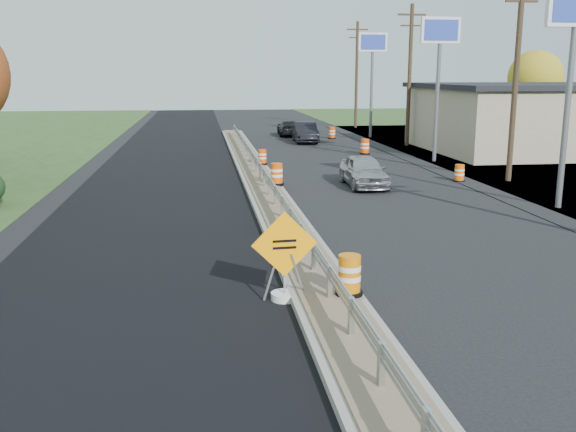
{
  "coord_description": "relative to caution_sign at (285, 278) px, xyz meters",
  "views": [
    {
      "loc": [
        -2.65,
        -18.81,
        4.93
      ],
      "look_at": [
        -0.33,
        -1.84,
        1.1
      ],
      "focal_mm": 40.0,
      "sensor_mm": 36.0,
      "label": 1
    }
  ],
  "objects": [
    {
      "name": "barrel_shoulder_mid",
      "position": [
        8.35,
        25.29,
        -0.07
      ],
      "size": [
        0.64,
        0.64,
        0.93
      ],
      "color": "black",
      "rests_on": "ground"
    },
    {
      "name": "utility_pole_smid",
      "position": [
        12.4,
        14.44,
        4.42
      ],
      "size": [
        1.9,
        0.26,
        9.4
      ],
      "color": "#473523",
      "rests_on": "ground"
    },
    {
      "name": "barrel_median_far",
      "position": [
        1.45,
        20.03,
        0.09
      ],
      "size": [
        0.53,
        0.53,
        0.78
      ],
      "color": "black",
      "rests_on": "median"
    },
    {
      "name": "barrel_median_mid",
      "position": [
        1.45,
        13.64,
        0.16
      ],
      "size": [
        0.63,
        0.63,
        0.93
      ],
      "color": "black",
      "rests_on": "median"
    },
    {
      "name": "utility_pole_north",
      "position": [
        12.4,
        44.44,
        4.42
      ],
      "size": [
        1.9,
        0.26,
        9.4
      ],
      "color": "#473523",
      "rests_on": "ground"
    },
    {
      "name": "car_dark_far",
      "position": [
        5.33,
        37.86,
        0.11
      ],
      "size": [
        2.02,
        4.4,
        1.25
      ],
      "primitive_type": "imported",
      "rotation": [
        0.0,
        0.0,
        3.08
      ],
      "color": "black",
      "rests_on": "ground"
    },
    {
      "name": "barrel_shoulder_far",
      "position": [
        8.25,
        34.95,
        -0.09
      ],
      "size": [
        0.61,
        0.61,
        0.89
      ],
      "color": "black",
      "rests_on": "ground"
    },
    {
      "name": "pylon_sign_south",
      "position": [
        11.4,
        8.44,
        5.96
      ],
      "size": [
        2.2,
        0.3,
        7.9
      ],
      "color": "slate",
      "rests_on": "ground"
    },
    {
      "name": "guardrail",
      "position": [
        0.9,
        14.44,
        0.21
      ],
      "size": [
        0.1,
        46.15,
        0.72
      ],
      "color": "silver",
      "rests_on": "median"
    },
    {
      "name": "barrel_shoulder_near",
      "position": [
        10.1,
        14.67,
        -0.13
      ],
      "size": [
        0.54,
        0.54,
        0.8
      ],
      "color": "black",
      "rests_on": "ground"
    },
    {
      "name": "pylon_sign_mid",
      "position": [
        11.4,
        21.44,
        5.96
      ],
      "size": [
        2.2,
        0.3,
        7.9
      ],
      "color": "slate",
      "rests_on": "ground"
    },
    {
      "name": "barrel_median_near",
      "position": [
        1.35,
        -0.46,
        0.14
      ],
      "size": [
        0.6,
        0.6,
        0.88
      ],
      "color": "black",
      "rests_on": "median"
    },
    {
      "name": "retail_building_near",
      "position": [
        21.89,
        25.44,
        1.64
      ],
      "size": [
        18.5,
        12.5,
        4.27
      ],
      "color": "tan",
      "rests_on": "ground"
    },
    {
      "name": "caution_sign",
      "position": [
        0.0,
        0.0,
        0.0
      ],
      "size": [
        1.46,
        0.61,
        2.02
      ],
      "rotation": [
        0.0,
        0.0,
        0.07
      ],
      "color": "white",
      "rests_on": "ground"
    },
    {
      "name": "ground",
      "position": [
        0.9,
        5.44,
        -0.51
      ],
      "size": [
        140.0,
        140.0,
        0.0
      ],
      "primitive_type": "plane",
      "color": "black",
      "rests_on": "ground"
    },
    {
      "name": "car_dark_mid",
      "position": [
        5.78,
        32.56,
        0.21
      ],
      "size": [
        1.71,
        4.45,
        1.45
      ],
      "primitive_type": "imported",
      "rotation": [
        0.0,
        0.0,
        -0.04
      ],
      "color": "black",
      "rests_on": "ground"
    },
    {
      "name": "tree_far_yellow",
      "position": [
        26.9,
        39.44,
        4.02
      ],
      "size": [
        4.62,
        4.62,
        6.86
      ],
      "color": "#473523",
      "rests_on": "ground"
    },
    {
      "name": "milled_overlay",
      "position": [
        -3.5,
        15.44,
        -0.51
      ],
      "size": [
        7.2,
        120.0,
        0.01
      ],
      "primitive_type": "cube",
      "color": "black",
      "rests_on": "ground"
    },
    {
      "name": "utility_pole_nmid",
      "position": [
        12.4,
        29.44,
        4.42
      ],
      "size": [
        1.9,
        0.26,
        9.4
      ],
      "color": "#473523",
      "rests_on": "ground"
    },
    {
      "name": "pylon_sign_north",
      "position": [
        11.4,
        35.44,
        5.96
      ],
      "size": [
        2.2,
        0.3,
        7.9
      ],
      "color": "slate",
      "rests_on": "ground"
    },
    {
      "name": "car_silver",
      "position": [
        5.39,
        14.03,
        0.18
      ],
      "size": [
        1.68,
        4.09,
        1.39
      ],
      "primitive_type": "imported",
      "rotation": [
        0.0,
        0.0,
        -0.01
      ],
      "color": "#B0B0B5",
      "rests_on": "ground"
    },
    {
      "name": "median",
      "position": [
        0.9,
        13.44,
        -0.4
      ],
      "size": [
        1.6,
        55.0,
        0.23
      ],
      "color": "gray",
      "rests_on": "ground"
    }
  ]
}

